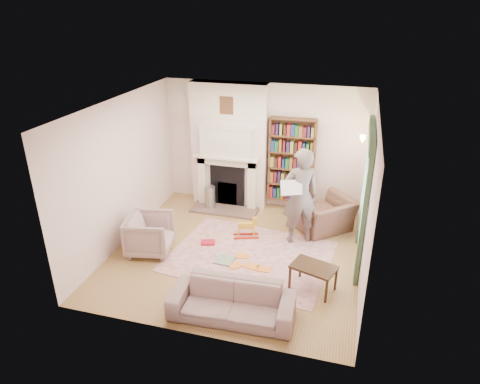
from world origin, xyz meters
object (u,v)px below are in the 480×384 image
(bookcase, at_px, (292,160))
(man_reading, at_px, (300,197))
(armchair_left, at_px, (150,234))
(sofa, at_px, (232,301))
(armchair_reading, at_px, (325,215))
(paraffin_heater, at_px, (210,198))
(coffee_table, at_px, (313,278))
(rocking_horse, at_px, (246,228))

(bookcase, relative_size, man_reading, 0.96)
(armchair_left, relative_size, sofa, 0.44)
(sofa, bearing_deg, armchair_reading, 68.12)
(armchair_left, distance_m, paraffin_heater, 2.08)
(man_reading, relative_size, coffee_table, 2.76)
(armchair_left, height_order, paraffin_heater, armchair_left)
(coffee_table, relative_size, paraffin_heater, 1.27)
(coffee_table, bearing_deg, sofa, -119.88)
(armchair_reading, height_order, coffee_table, armchair_reading)
(armchair_reading, distance_m, coffee_table, 2.09)
(armchair_left, relative_size, man_reading, 0.42)
(rocking_horse, bearing_deg, armchair_left, -167.03)
(bookcase, distance_m, coffee_table, 3.14)
(bookcase, height_order, rocking_horse, bookcase)
(sofa, distance_m, paraffin_heater, 3.68)
(man_reading, bearing_deg, armchair_left, -0.66)
(bookcase, height_order, armchair_left, bookcase)
(paraffin_heater, height_order, rocking_horse, paraffin_heater)
(armchair_left, relative_size, coffee_table, 1.16)
(armchair_reading, xyz_separation_m, sofa, (-1.08, -3.07, -0.08))
(bookcase, bearing_deg, armchair_reading, -42.44)
(armchair_reading, bearing_deg, rocking_horse, -14.94)
(man_reading, relative_size, rocking_horse, 3.80)
(man_reading, bearing_deg, paraffin_heater, -46.35)
(paraffin_heater, relative_size, rocking_horse, 1.08)
(armchair_reading, xyz_separation_m, man_reading, (-0.45, -0.60, 0.62))
(bookcase, bearing_deg, rocking_horse, -111.99)
(sofa, height_order, man_reading, man_reading)
(rocking_horse, bearing_deg, armchair_reading, 8.71)
(armchair_reading, height_order, rocking_horse, armchair_reading)
(armchair_reading, relative_size, paraffin_heater, 1.94)
(armchair_left, height_order, sofa, armchair_left)
(man_reading, xyz_separation_m, coffee_table, (0.46, -1.48, -0.74))
(armchair_reading, height_order, man_reading, man_reading)
(armchair_left, distance_m, sofa, 2.41)
(armchair_reading, height_order, armchair_left, armchair_left)
(armchair_reading, distance_m, rocking_horse, 1.65)
(rocking_horse, bearing_deg, paraffin_heater, 118.95)
(armchair_reading, relative_size, armchair_left, 1.31)
(bookcase, distance_m, sofa, 3.96)
(bookcase, relative_size, coffee_table, 2.64)
(armchair_left, xyz_separation_m, sofa, (2.00, -1.34, -0.10))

